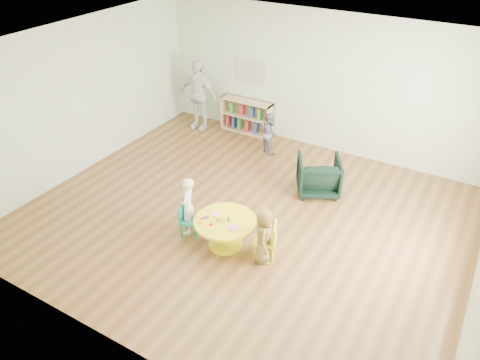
% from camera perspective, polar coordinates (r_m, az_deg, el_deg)
% --- Properties ---
extents(room, '(7.10, 7.00, 2.80)m').
position_cam_1_polar(room, '(6.89, 0.85, 8.25)').
color(room, brown).
rests_on(room, ground).
extents(activity_table, '(0.94, 0.94, 0.52)m').
position_cam_1_polar(activity_table, '(7.07, -1.82, -5.87)').
color(activity_table, yellow).
rests_on(activity_table, ground).
extents(kid_chair_left, '(0.37, 0.37, 0.54)m').
position_cam_1_polar(kid_chair_left, '(7.35, -6.40, -4.75)').
color(kid_chair_left, '#188973').
rests_on(kid_chair_left, ground).
extents(kid_chair_right, '(0.41, 0.41, 0.59)m').
position_cam_1_polar(kid_chair_right, '(6.88, 3.45, -7.24)').
color(kid_chair_right, yellow).
rests_on(kid_chair_right, ground).
extents(bookshelf, '(1.20, 0.30, 0.75)m').
position_cam_1_polar(bookshelf, '(10.51, 0.83, 7.79)').
color(bookshelf, tan).
rests_on(bookshelf, ground).
extents(alphabet_poster, '(0.74, 0.01, 0.54)m').
position_cam_1_polar(alphabet_poster, '(10.25, 1.29, 13.05)').
color(alphabet_poster, silver).
rests_on(alphabet_poster, ground).
extents(armchair, '(0.99, 1.00, 0.68)m').
position_cam_1_polar(armchair, '(8.42, 9.56, 0.55)').
color(armchair, black).
rests_on(armchair, ground).
extents(child_left, '(0.34, 0.41, 0.97)m').
position_cam_1_polar(child_left, '(7.30, -6.40, -3.18)').
color(child_left, white).
rests_on(child_left, ground).
extents(child_right, '(0.43, 0.51, 0.90)m').
position_cam_1_polar(child_right, '(6.74, 2.93, -6.81)').
color(child_right, gold).
rests_on(child_right, ground).
extents(toddler, '(0.53, 0.49, 0.86)m').
position_cam_1_polar(toddler, '(9.62, 3.58, 5.76)').
color(toddler, '#18173A').
rests_on(toddler, ground).
extents(adult_caretaker, '(0.93, 0.41, 1.57)m').
position_cam_1_polar(adult_caretaker, '(10.58, -5.13, 10.28)').
color(adult_caretaker, silver).
rests_on(adult_caretaker, ground).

